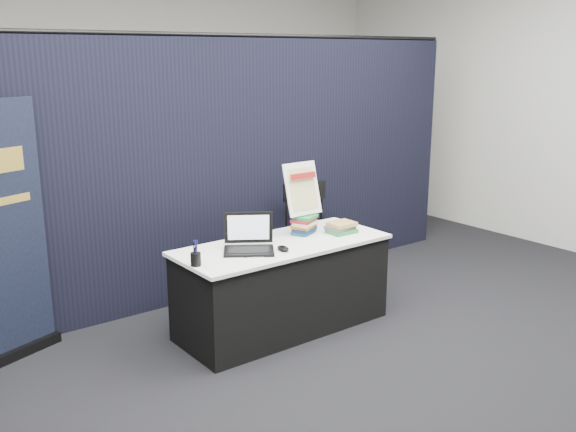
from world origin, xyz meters
The scene contains 14 objects.
floor centered at (0.00, 0.00, 0.00)m, with size 8.00×8.00×0.00m, color black.
wall_back centered at (0.00, 4.00, 1.75)m, with size 8.00×0.02×3.50m, color beige.
drape_partition centered at (0.00, 1.60, 1.20)m, with size 6.00×0.08×2.40m, color black.
display_table centered at (0.00, 0.55, 0.38)m, with size 1.80×0.75×0.75m.
laptop centered at (-0.36, 0.56, 0.82)m, with size 0.48×0.50×0.29m.
mouse centered at (-0.13, 0.37, 0.77)m, with size 0.08×0.13×0.04m, color black.
brochure_left centered at (-0.65, 0.31, 0.75)m, with size 0.33×0.24×0.00m, color silver.
brochure_mid centered at (-0.60, 0.49, 0.75)m, with size 0.28×0.20×0.00m, color white.
brochure_right centered at (-0.28, 0.42, 0.75)m, with size 0.32×0.23×0.00m, color silver.
pen_cup centered at (-0.85, 0.47, 0.80)m, with size 0.08×0.08×0.10m, color black.
book_stack_tall centered at (0.32, 0.65, 0.83)m, with size 0.25×0.22×0.16m.
book_stack_short centered at (0.59, 0.48, 0.80)m, with size 0.22×0.17×0.09m.
info_sign centered at (0.32, 0.69, 1.14)m, with size 0.34×0.16×0.46m.
stacking_chair centered at (0.84, 1.12, 0.58)m, with size 0.57×0.57×1.04m.
Camera 1 is at (-3.03, -3.48, 2.27)m, focal length 40.00 mm.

